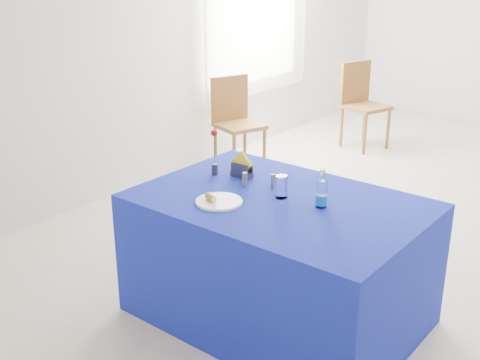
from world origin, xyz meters
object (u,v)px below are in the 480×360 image
at_px(chair_win_b, 361,99).
at_px(plate, 219,202).
at_px(water_bottle, 322,195).
at_px(blue_table, 278,259).
at_px(chair_win_a, 235,117).

bearing_deg(chair_win_b, plate, -147.16).
bearing_deg(plate, water_bottle, 33.38).
height_order(plate, chair_win_b, chair_win_b).
bearing_deg(blue_table, plate, -132.66).
bearing_deg(plate, blue_table, 47.34).
bearing_deg(chair_win_a, blue_table, -117.09).
height_order(plate, chair_win_a, chair_win_a).
distance_m(blue_table, chair_win_a, 2.76).
height_order(water_bottle, chair_win_b, water_bottle).
distance_m(plate, chair_win_b, 3.85).
bearing_deg(water_bottle, plate, -146.62).
bearing_deg(chair_win_a, plate, -124.17).
relative_size(plate, chair_win_b, 0.27).
distance_m(blue_table, chair_win_b, 3.68).
distance_m(plate, chair_win_a, 2.80).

